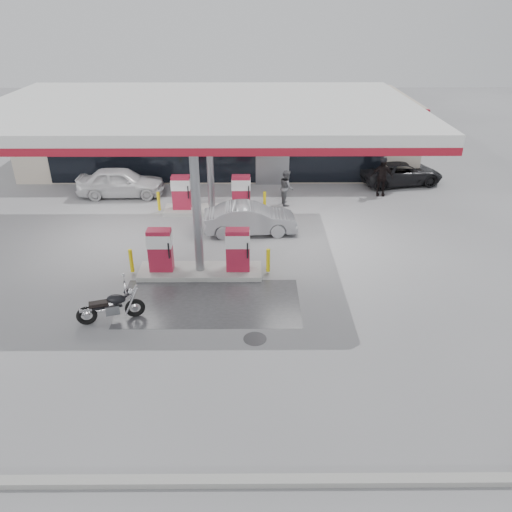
{
  "coord_description": "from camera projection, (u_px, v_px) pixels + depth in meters",
  "views": [
    {
      "loc": [
        1.96,
        -14.09,
        9.06
      ],
      "look_at": [
        2.05,
        1.07,
        1.2
      ],
      "focal_mm": 35.0,
      "sensor_mm": 36.0,
      "label": 1
    }
  ],
  "objects": [
    {
      "name": "hatchback_silver",
      "position": [
        250.0,
        219.0,
        21.35
      ],
      "size": [
        4.05,
        1.66,
        1.3
      ],
      "primitive_type": "imported",
      "rotation": [
        0.0,
        0.0,
        1.64
      ],
      "color": "gray",
      "rests_on": "ground"
    },
    {
      "name": "pump_island_far",
      "position": [
        212.0,
        198.0,
        23.44
      ],
      "size": [
        5.14,
        1.3,
        1.78
      ],
      "color": "#9E9E99",
      "rests_on": "ground"
    },
    {
      "name": "kerb",
      "position": [
        160.0,
        482.0,
        10.42
      ],
      "size": [
        28.0,
        0.25,
        0.15
      ],
      "primitive_type": "cube",
      "color": "gray",
      "rests_on": "ground"
    },
    {
      "name": "store_building",
      "position": [
        220.0,
        130.0,
        29.89
      ],
      "size": [
        22.0,
        8.22,
        4.0
      ],
      "color": "beige",
      "rests_on": "ground"
    },
    {
      "name": "sedan_white",
      "position": [
        121.0,
        182.0,
        25.36
      ],
      "size": [
        4.39,
        1.86,
        1.48
      ],
      "primitive_type": "imported",
      "rotation": [
        0.0,
        0.0,
        1.6
      ],
      "color": "silver",
      "rests_on": "ground"
    },
    {
      "name": "attendant",
      "position": [
        287.0,
        187.0,
        24.28
      ],
      "size": [
        0.74,
        0.9,
        1.72
      ],
      "primitive_type": "imported",
      "rotation": [
        0.0,
        0.0,
        1.68
      ],
      "color": "#505054",
      "rests_on": "ground"
    },
    {
      "name": "parked_car_right",
      "position": [
        401.0,
        173.0,
        27.09
      ],
      "size": [
        4.82,
        2.91,
        1.25
      ],
      "primitive_type": "imported",
      "rotation": [
        0.0,
        0.0,
        1.76
      ],
      "color": "black",
      "rests_on": "ground"
    },
    {
      "name": "wet_patch",
      "position": [
        210.0,
        303.0,
        16.67
      ],
      "size": [
        6.0,
        3.0,
        0.0
      ],
      "primitive_type": "cube",
      "color": "#4C4C4F",
      "rests_on": "ground"
    },
    {
      "name": "drain_cover",
      "position": [
        255.0,
        339.0,
        14.9
      ],
      "size": [
        0.7,
        0.7,
        0.01
      ],
      "primitive_type": "cylinder",
      "color": "#38383A",
      "rests_on": "ground"
    },
    {
      "name": "parked_motorcycle",
      "position": [
        112.0,
        307.0,
        15.56
      ],
      "size": [
        2.06,
        0.93,
        1.08
      ],
      "rotation": [
        0.0,
        0.0,
        0.3
      ],
      "color": "black",
      "rests_on": "ground"
    },
    {
      "name": "parked_car_left",
      "position": [
        90.0,
        169.0,
        27.78
      ],
      "size": [
        4.28,
        1.95,
        1.22
      ],
      "primitive_type": "imported",
      "rotation": [
        0.0,
        0.0,
        1.51
      ],
      "color": "black",
      "rests_on": "ground"
    },
    {
      "name": "canopy",
      "position": [
        201.0,
        112.0,
        18.68
      ],
      "size": [
        16.0,
        10.02,
        5.51
      ],
      "color": "silver",
      "rests_on": "ground"
    },
    {
      "name": "pump_island_near",
      "position": [
        200.0,
        256.0,
        18.12
      ],
      "size": [
        5.14,
        1.3,
        1.78
      ],
      "color": "#9E9E99",
      "rests_on": "ground"
    },
    {
      "name": "biker_walking",
      "position": [
        382.0,
        177.0,
        25.33
      ],
      "size": [
        1.17,
        0.56,
        1.93
      ],
      "primitive_type": "imported",
      "rotation": [
        0.0,
        0.0,
        -0.08
      ],
      "color": "black",
      "rests_on": "ground"
    },
    {
      "name": "ground",
      "position": [
        195.0,
        303.0,
        16.67
      ],
      "size": [
        90.0,
        90.0,
        0.0
      ],
      "primitive_type": "plane",
      "color": "gray",
      "rests_on": "ground"
    }
  ]
}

